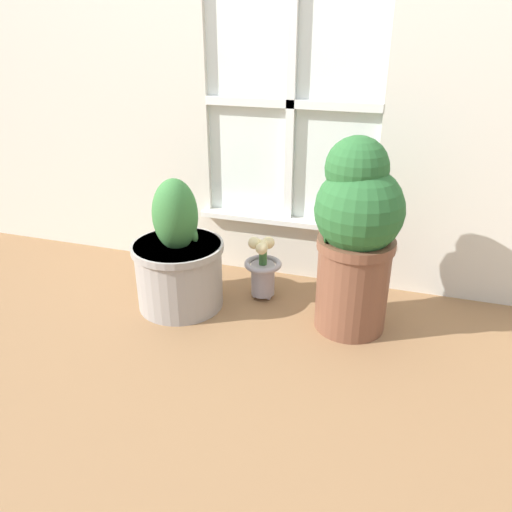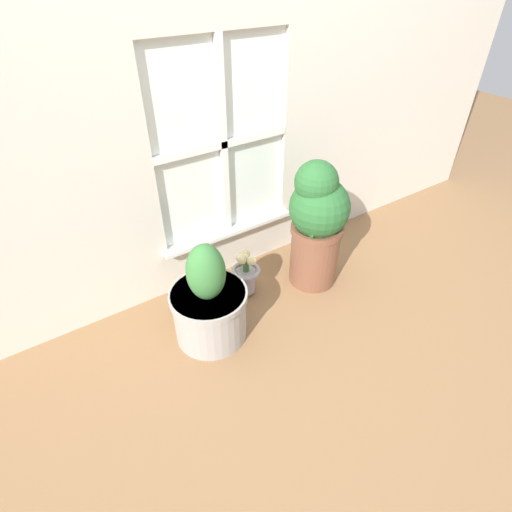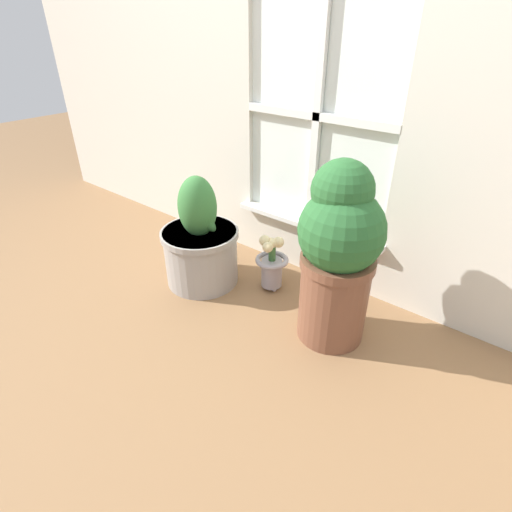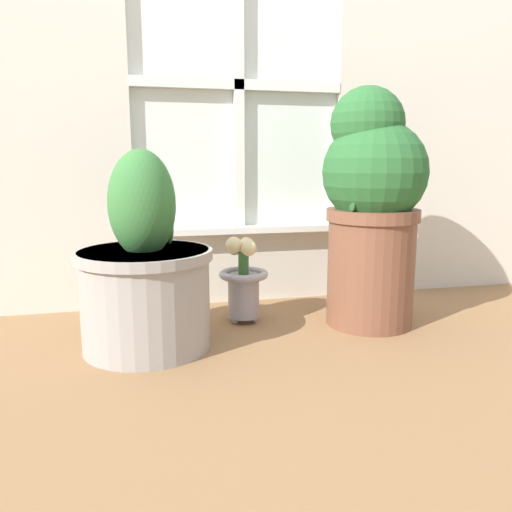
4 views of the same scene
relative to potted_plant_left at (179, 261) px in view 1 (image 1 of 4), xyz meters
The scene contains 4 objects.
ground_plane 0.46m from the potted_plant_left, 28.10° to the right, with size 10.00×10.00×0.00m, color olive.
potted_plant_left is the anchor object (origin of this frame).
potted_plant_right 0.74m from the potted_plant_left, ahead, with size 0.33×0.33×0.76m.
flower_vase 0.36m from the potted_plant_left, 27.63° to the left, with size 0.16×0.16×0.29m.
Camera 1 is at (0.52, -1.49, 1.11)m, focal length 35.00 mm.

